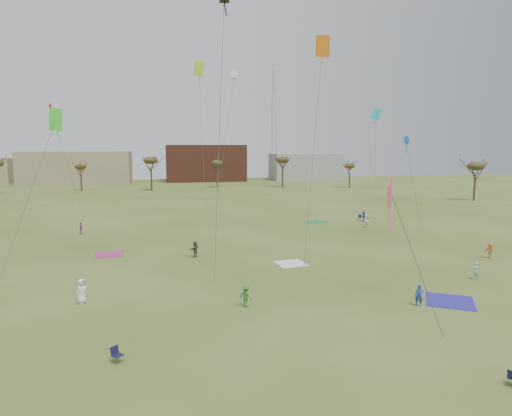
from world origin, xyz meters
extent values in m
plane|color=#3F571B|center=(0.00, 0.00, 0.00)|extent=(260.00, 260.00, 0.00)
imported|color=white|center=(-14.95, 3.31, 0.92)|extent=(1.01, 1.08, 1.85)
imported|color=#2F7226|center=(-3.23, 0.13, 0.81)|extent=(1.16, 1.16, 1.61)
imported|color=#213999|center=(9.10, -2.30, 0.79)|extent=(0.69, 0.63, 1.58)
imported|color=brown|center=(-5.80, 15.44, 0.85)|extent=(1.29, 1.59, 1.70)
imported|color=#C37524|center=(24.04, 8.65, 0.86)|extent=(0.85, 1.22, 1.72)
imported|color=#81BED7|center=(17.58, 2.55, 0.77)|extent=(0.63, 0.49, 1.55)
imported|color=purple|center=(-19.77, 31.10, 0.77)|extent=(0.67, 0.98, 1.54)
imported|color=white|center=(19.50, 27.52, 0.89)|extent=(1.00, 0.86, 1.79)
imported|color=navy|center=(21.14, 32.18, 0.81)|extent=(0.65, 1.07, 1.62)
cube|color=#2A25A0|center=(11.93, -1.92, 0.00)|extent=(4.64, 4.64, 0.03)
cube|color=white|center=(3.29, 10.83, 0.00)|extent=(3.13, 3.13, 0.03)
cube|color=#9D306A|center=(-14.77, 18.51, 0.00)|extent=(3.05, 3.05, 0.03)
cube|color=#2C7B3D|center=(13.90, 33.18, 0.00)|extent=(4.38, 4.38, 0.03)
cube|color=#141537|center=(-11.49, -6.65, 0.42)|extent=(0.71, 0.71, 0.04)
cube|color=#141537|center=(-11.65, -6.49, 0.65)|extent=(0.44, 0.45, 0.44)
cube|color=#15173C|center=(21.17, 33.62, 0.42)|extent=(0.71, 0.71, 0.04)
cube|color=#15173C|center=(21.34, 33.77, 0.65)|extent=(0.43, 0.46, 0.44)
cube|color=#43E428|center=(-17.11, 8.26, 13.62)|extent=(0.91, 0.91, 1.79)
cube|color=#43E428|center=(-17.11, 8.26, 12.99)|extent=(0.08, 0.08, 1.61)
cylinder|color=#4C4C51|center=(-18.99, 5.82, 7.26)|extent=(3.82, 4.93, 12.74)
cone|color=#FB4F8C|center=(2.65, -9.17, 9.27)|extent=(1.59, 0.12, 1.59)
cube|color=#FB4F8C|center=(2.65, -9.17, 8.26)|extent=(0.08, 0.08, 2.60)
cylinder|color=#4C4C51|center=(4.46, -9.21, 5.08)|extent=(3.65, 0.11, 8.38)
cube|color=orange|center=(6.63, 12.16, 21.13)|extent=(1.01, 1.01, 1.99)
cube|color=orange|center=(6.63, 12.16, 20.43)|extent=(0.08, 0.08, 1.79)
cylinder|color=#4C4C51|center=(4.90, 9.29, 11.01)|extent=(3.50, 5.79, 20.24)
cube|color=black|center=(-3.55, 7.70, 23.10)|extent=(0.08, 0.08, 1.99)
cylinder|color=#4C4C51|center=(-4.35, 5.55, 12.39)|extent=(1.64, 4.35, 22.98)
cone|color=blue|center=(20.46, 19.73, 12.27)|extent=(1.10, 0.08, 1.10)
cube|color=blue|center=(20.46, 19.73, 11.57)|extent=(0.08, 0.08, 1.80)
cylinder|color=#4C4C51|center=(20.88, 18.13, 6.58)|extent=(0.88, 3.23, 11.38)
cube|color=#98DA24|center=(-2.73, 44.09, 23.98)|extent=(1.26, 1.26, 2.47)
cube|color=#98DA24|center=(-2.73, 44.09, 23.12)|extent=(0.08, 0.08, 2.22)
cylinder|color=#4C4C51|center=(-2.52, 42.44, 12.44)|extent=(0.47, 3.33, 23.08)
cone|color=red|center=(-23.63, 35.44, 16.86)|extent=(0.81, 0.06, 0.81)
cube|color=red|center=(-23.63, 35.44, 16.35)|extent=(0.08, 0.08, 1.33)
cylinder|color=#4C4C51|center=(-21.89, 35.66, 8.88)|extent=(3.51, 0.48, 15.97)
cube|color=teal|center=(22.04, 30.96, 16.21)|extent=(0.88, 0.88, 1.73)
cube|color=teal|center=(22.04, 30.96, 15.61)|extent=(0.08, 0.08, 1.56)
cylinder|color=#4C4C51|center=(20.66, 27.99, 8.56)|extent=(2.81, 5.98, 15.33)
cube|color=silver|center=(5.34, 58.16, 25.44)|extent=(0.92, 0.92, 1.57)
cube|color=silver|center=(5.34, 58.16, 24.53)|extent=(0.08, 0.08, 2.36)
cylinder|color=#4C4C51|center=(3.57, 58.83, 13.17)|extent=(3.59, 1.38, 24.55)
cylinder|color=#3A2B1E|center=(-30.00, 92.00, 2.16)|extent=(0.40, 0.40, 4.32)
ellipsoid|color=#473D1E|center=(-30.00, 92.00, 6.34)|extent=(3.02, 3.02, 1.58)
cylinder|color=#3A2B1E|center=(-12.00, 88.00, 2.70)|extent=(0.40, 0.40, 5.40)
ellipsoid|color=#473D1E|center=(-12.00, 88.00, 7.92)|extent=(3.78, 3.78, 1.98)
cylinder|color=#3A2B1E|center=(6.00, 94.00, 2.34)|extent=(0.40, 0.40, 4.68)
ellipsoid|color=#473D1E|center=(6.00, 94.00, 6.86)|extent=(3.28, 3.28, 1.72)
cylinder|color=#3A2B1E|center=(24.00, 90.00, 2.64)|extent=(0.40, 0.40, 5.28)
ellipsoid|color=#473D1E|center=(24.00, 90.00, 7.74)|extent=(3.70, 3.70, 1.94)
cylinder|color=#3A2B1E|center=(42.00, 85.00, 2.10)|extent=(0.40, 0.40, 4.20)
ellipsoid|color=#473D1E|center=(42.00, 85.00, 6.16)|extent=(2.94, 2.94, 1.54)
cylinder|color=#3A2B1E|center=(56.00, 52.00, 2.52)|extent=(0.40, 0.40, 5.04)
ellipsoid|color=#473D1E|center=(56.00, 52.00, 7.39)|extent=(3.53, 3.53, 1.85)
cube|color=#937F60|center=(-35.00, 115.00, 5.00)|extent=(32.00, 14.00, 10.00)
cube|color=brown|center=(5.00, 120.00, 6.00)|extent=(26.00, 16.00, 12.00)
cube|color=gray|center=(40.00, 118.00, 4.50)|extent=(24.00, 12.00, 9.00)
cylinder|color=#9EA3A8|center=(30.90, 125.00, 19.00)|extent=(0.16, 0.16, 38.00)
cylinder|color=#9EA3A8|center=(29.55, 125.78, 19.00)|extent=(0.16, 0.16, 38.00)
cylinder|color=#9EA3A8|center=(29.55, 124.22, 19.00)|extent=(0.16, 0.16, 38.00)
cylinder|color=#9EA3A8|center=(30.00, 125.00, 39.50)|extent=(0.10, 0.10, 3.00)
camera|label=1|loc=(-8.78, -29.93, 11.50)|focal=30.91mm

